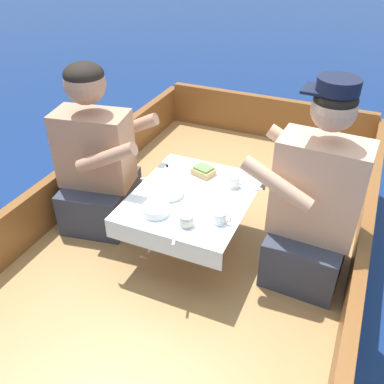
{
  "coord_description": "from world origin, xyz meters",
  "views": [
    {
      "loc": [
        0.73,
        -1.77,
        1.9
      ],
      "look_at": [
        0.0,
        -0.11,
        0.69
      ],
      "focal_mm": 40.0,
      "sensor_mm": 36.0,
      "label": 1
    }
  ],
  "objects_px": {
    "coffee_cup_port": "(220,217)",
    "coffee_cup_starboard": "(234,181)",
    "tin_can": "(187,220)",
    "sandwich": "(204,171)",
    "person_port": "(97,162)",
    "person_starboard": "(314,206)"
  },
  "relations": [
    {
      "from": "coffee_cup_starboard",
      "to": "tin_can",
      "type": "height_order",
      "value": "coffee_cup_starboard"
    },
    {
      "from": "person_port",
      "to": "coffee_cup_starboard",
      "type": "relative_size",
      "value": 10.41
    },
    {
      "from": "person_port",
      "to": "tin_can",
      "type": "bearing_deg",
      "value": -32.47
    },
    {
      "from": "coffee_cup_starboard",
      "to": "sandwich",
      "type": "bearing_deg",
      "value": 169.48
    },
    {
      "from": "sandwich",
      "to": "coffee_cup_port",
      "type": "relative_size",
      "value": 1.51
    },
    {
      "from": "coffee_cup_starboard",
      "to": "tin_can",
      "type": "distance_m",
      "value": 0.41
    },
    {
      "from": "coffee_cup_port",
      "to": "tin_can",
      "type": "height_order",
      "value": "coffee_cup_port"
    },
    {
      "from": "person_port",
      "to": "sandwich",
      "type": "bearing_deg",
      "value": 5.38
    },
    {
      "from": "coffee_cup_port",
      "to": "tin_can",
      "type": "bearing_deg",
      "value": -148.33
    },
    {
      "from": "person_starboard",
      "to": "coffee_cup_starboard",
      "type": "xyz_separation_m",
      "value": [
        -0.43,
        0.09,
        -0.02
      ]
    },
    {
      "from": "person_port",
      "to": "sandwich",
      "type": "relative_size",
      "value": 6.99
    },
    {
      "from": "sandwich",
      "to": "coffee_cup_port",
      "type": "bearing_deg",
      "value": -57.3
    },
    {
      "from": "coffee_cup_port",
      "to": "coffee_cup_starboard",
      "type": "relative_size",
      "value": 0.99
    },
    {
      "from": "coffee_cup_port",
      "to": "coffee_cup_starboard",
      "type": "xyz_separation_m",
      "value": [
        -0.04,
        0.32,
        0.0
      ]
    },
    {
      "from": "person_starboard",
      "to": "sandwich",
      "type": "height_order",
      "value": "person_starboard"
    },
    {
      "from": "person_starboard",
      "to": "coffee_cup_port",
      "type": "xyz_separation_m",
      "value": [
        -0.39,
        -0.23,
        -0.02
      ]
    },
    {
      "from": "coffee_cup_port",
      "to": "tin_can",
      "type": "xyz_separation_m",
      "value": [
        -0.13,
        -0.08,
        -0.0
      ]
    },
    {
      "from": "person_starboard",
      "to": "coffee_cup_starboard",
      "type": "bearing_deg",
      "value": -8.98
    },
    {
      "from": "person_port",
      "to": "coffee_cup_port",
      "type": "xyz_separation_m",
      "value": [
        0.81,
        -0.19,
        -0.01
      ]
    },
    {
      "from": "coffee_cup_port",
      "to": "coffee_cup_starboard",
      "type": "distance_m",
      "value": 0.32
    },
    {
      "from": "person_port",
      "to": "coffee_cup_port",
      "type": "height_order",
      "value": "person_port"
    },
    {
      "from": "sandwich",
      "to": "coffee_cup_starboard",
      "type": "bearing_deg",
      "value": -10.52
    }
  ]
}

